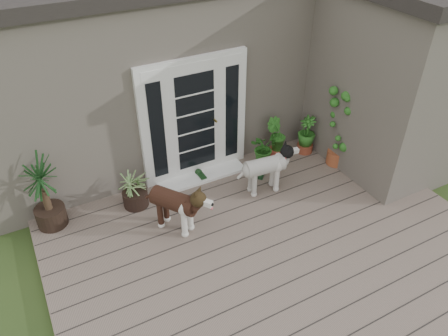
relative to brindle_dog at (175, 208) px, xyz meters
name	(u,v)px	position (x,y,z in m)	size (l,w,h in m)	color
deck	(273,249)	(1.10, -1.02, -0.45)	(6.20, 4.60, 0.12)	#6B5B4C
house_main	(160,56)	(1.10, 3.23, 1.04)	(7.40, 4.00, 3.10)	#665E54
house_wing	(386,87)	(4.00, 0.08, 1.04)	(1.60, 2.40, 3.10)	#665E54
door_unit	(195,119)	(0.90, 1.18, 0.68)	(1.90, 0.14, 2.15)	white
door_step	(202,176)	(0.90, 0.98, -0.37)	(1.60, 0.40, 0.05)	white
brindle_dog	(175,208)	(0.00, 0.00, 0.00)	(0.40, 0.94, 0.78)	#3E2116
white_dog	(264,173)	(1.67, 0.15, -0.02)	(0.38, 0.89, 0.74)	white
spider_plant	(134,187)	(-0.37, 0.81, -0.03)	(0.67, 0.67, 0.72)	#8AA364
yucca	(44,192)	(-1.65, 0.98, 0.23)	(0.86, 0.86, 1.25)	black
herb_a	(263,153)	(2.01, 0.73, -0.08)	(0.49, 0.49, 0.62)	#164D16
herb_b	(275,143)	(2.41, 0.93, -0.10)	(0.39, 0.39, 0.58)	#275718
herb_c	(306,138)	(3.01, 0.80, -0.08)	(0.40, 0.40, 0.61)	#1B4E16
sapling	(343,119)	(3.28, 0.21, 0.55)	(0.55, 0.55, 1.87)	#194E16
clog_left	(201,175)	(0.88, 0.97, -0.34)	(0.15, 0.32, 0.10)	black
clog_right	(261,174)	(1.85, 0.51, -0.35)	(0.12, 0.26, 0.08)	#15351B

